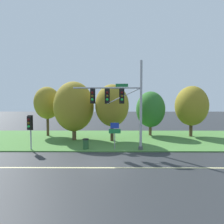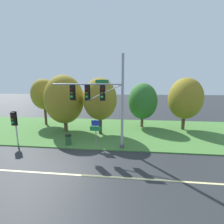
{
  "view_description": "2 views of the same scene",
  "coord_description": "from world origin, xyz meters",
  "px_view_note": "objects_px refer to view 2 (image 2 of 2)",
  "views": [
    {
      "loc": [
        0.71,
        -12.52,
        4.23
      ],
      "look_at": [
        0.62,
        3.47,
        3.46
      ],
      "focal_mm": 28.0,
      "sensor_mm": 36.0,
      "label": 1
    },
    {
      "loc": [
        3.66,
        -9.46,
        5.57
      ],
      "look_at": [
        2.21,
        4.18,
        3.09
      ],
      "focal_mm": 24.0,
      "sensor_mm": 36.0,
      "label": 2
    }
  ],
  "objects_px": {
    "tree_left_of_mast": "(64,100)",
    "tree_tall_centre": "(185,99)",
    "traffic_signal_mast": "(101,98)",
    "tree_mid_verge": "(143,101)",
    "trash_bin": "(68,140)",
    "tree_behind_signpost": "(100,99)",
    "pedestrian_signal_near_kerb": "(14,121)",
    "tree_nearest_road": "(44,94)",
    "route_sign_post": "(96,129)"
  },
  "relations": [
    {
      "from": "route_sign_post",
      "to": "tree_tall_centre",
      "type": "xyz_separation_m",
      "value": [
        9.7,
        6.31,
        2.22
      ]
    },
    {
      "from": "tree_mid_verge",
      "to": "tree_left_of_mast",
      "type": "bearing_deg",
      "value": -163.43
    },
    {
      "from": "traffic_signal_mast",
      "to": "tree_mid_verge",
      "type": "xyz_separation_m",
      "value": [
        4.15,
        7.05,
        -1.02
      ]
    },
    {
      "from": "tree_left_of_mast",
      "to": "tree_nearest_road",
      "type": "bearing_deg",
      "value": 147.24
    },
    {
      "from": "tree_behind_signpost",
      "to": "trash_bin",
      "type": "xyz_separation_m",
      "value": [
        -2.38,
        -3.53,
        -3.45
      ]
    },
    {
      "from": "tree_left_of_mast",
      "to": "trash_bin",
      "type": "height_order",
      "value": "tree_left_of_mast"
    },
    {
      "from": "tree_nearest_road",
      "to": "tree_tall_centre",
      "type": "relative_size",
      "value": 0.99
    },
    {
      "from": "trash_bin",
      "to": "tree_nearest_road",
      "type": "bearing_deg",
      "value": 131.72
    },
    {
      "from": "tree_behind_signpost",
      "to": "tree_tall_centre",
      "type": "distance_m",
      "value": 10.32
    },
    {
      "from": "route_sign_post",
      "to": "pedestrian_signal_near_kerb",
      "type": "bearing_deg",
      "value": -177.69
    },
    {
      "from": "pedestrian_signal_near_kerb",
      "to": "tree_mid_verge",
      "type": "height_order",
      "value": "tree_mid_verge"
    },
    {
      "from": "route_sign_post",
      "to": "tree_mid_verge",
      "type": "distance_m",
      "value": 8.58
    },
    {
      "from": "traffic_signal_mast",
      "to": "tree_nearest_road",
      "type": "distance_m",
      "value": 11.43
    },
    {
      "from": "traffic_signal_mast",
      "to": "route_sign_post",
      "type": "bearing_deg",
      "value": 169.9
    },
    {
      "from": "tree_left_of_mast",
      "to": "trash_bin",
      "type": "bearing_deg",
      "value": -64.47
    },
    {
      "from": "tree_mid_verge",
      "to": "trash_bin",
      "type": "distance_m",
      "value": 10.48
    },
    {
      "from": "tree_left_of_mast",
      "to": "tree_tall_centre",
      "type": "height_order",
      "value": "tree_left_of_mast"
    },
    {
      "from": "tree_left_of_mast",
      "to": "route_sign_post",
      "type": "bearing_deg",
      "value": -42.26
    },
    {
      "from": "tree_mid_verge",
      "to": "trash_bin",
      "type": "bearing_deg",
      "value": -136.87
    },
    {
      "from": "tree_tall_centre",
      "to": "tree_left_of_mast",
      "type": "bearing_deg",
      "value": -171.54
    },
    {
      "from": "tree_nearest_road",
      "to": "tree_left_of_mast",
      "type": "height_order",
      "value": "tree_left_of_mast"
    },
    {
      "from": "route_sign_post",
      "to": "tree_mid_verge",
      "type": "height_order",
      "value": "tree_mid_verge"
    },
    {
      "from": "pedestrian_signal_near_kerb",
      "to": "tree_behind_signpost",
      "type": "distance_m",
      "value": 8.44
    },
    {
      "from": "traffic_signal_mast",
      "to": "tree_mid_verge",
      "type": "relative_size",
      "value": 1.39
    },
    {
      "from": "tree_tall_centre",
      "to": "trash_bin",
      "type": "bearing_deg",
      "value": -153.18
    },
    {
      "from": "trash_bin",
      "to": "tree_behind_signpost",
      "type": "bearing_deg",
      "value": 56.03
    },
    {
      "from": "tree_behind_signpost",
      "to": "tree_mid_verge",
      "type": "xyz_separation_m",
      "value": [
        4.97,
        3.35,
        -0.54
      ]
    },
    {
      "from": "traffic_signal_mast",
      "to": "tree_mid_verge",
      "type": "bearing_deg",
      "value": 59.5
    },
    {
      "from": "tree_tall_centre",
      "to": "tree_nearest_road",
      "type": "bearing_deg",
      "value": 178.61
    },
    {
      "from": "pedestrian_signal_near_kerb",
      "to": "trash_bin",
      "type": "height_order",
      "value": "pedestrian_signal_near_kerb"
    },
    {
      "from": "pedestrian_signal_near_kerb",
      "to": "route_sign_post",
      "type": "bearing_deg",
      "value": 2.31
    },
    {
      "from": "tree_tall_centre",
      "to": "tree_behind_signpost",
      "type": "bearing_deg",
      "value": -164.79
    },
    {
      "from": "pedestrian_signal_near_kerb",
      "to": "trash_bin",
      "type": "relative_size",
      "value": 3.34
    },
    {
      "from": "tree_nearest_road",
      "to": "traffic_signal_mast",
      "type": "bearing_deg",
      "value": -36.83
    },
    {
      "from": "route_sign_post",
      "to": "tree_left_of_mast",
      "type": "distance_m",
      "value": 6.59
    },
    {
      "from": "tree_nearest_road",
      "to": "tree_behind_signpost",
      "type": "bearing_deg",
      "value": -20.71
    },
    {
      "from": "route_sign_post",
      "to": "trash_bin",
      "type": "xyz_separation_m",
      "value": [
        -2.64,
        0.07,
        -1.16
      ]
    },
    {
      "from": "pedestrian_signal_near_kerb",
      "to": "tree_mid_verge",
      "type": "xyz_separation_m",
      "value": [
        12.26,
        7.26,
        1.14
      ]
    },
    {
      "from": "trash_bin",
      "to": "pedestrian_signal_near_kerb",
      "type": "bearing_deg",
      "value": -175.61
    },
    {
      "from": "route_sign_post",
      "to": "trash_bin",
      "type": "height_order",
      "value": "route_sign_post"
    },
    {
      "from": "tree_nearest_road",
      "to": "tree_mid_verge",
      "type": "relative_size",
      "value": 1.1
    },
    {
      "from": "pedestrian_signal_near_kerb",
      "to": "trash_bin",
      "type": "distance_m",
      "value": 5.24
    },
    {
      "from": "route_sign_post",
      "to": "tree_left_of_mast",
      "type": "xyz_separation_m",
      "value": [
        -4.6,
        4.18,
        2.17
      ]
    },
    {
      "from": "tree_behind_signpost",
      "to": "tree_mid_verge",
      "type": "relative_size",
      "value": 1.1
    },
    {
      "from": "trash_bin",
      "to": "tree_mid_verge",
      "type": "bearing_deg",
      "value": 43.13
    },
    {
      "from": "traffic_signal_mast",
      "to": "pedestrian_signal_near_kerb",
      "type": "bearing_deg",
      "value": -178.54
    },
    {
      "from": "route_sign_post",
      "to": "tree_nearest_road",
      "type": "height_order",
      "value": "tree_nearest_road"
    },
    {
      "from": "tree_left_of_mast",
      "to": "trash_bin",
      "type": "relative_size",
      "value": 7.13
    },
    {
      "from": "pedestrian_signal_near_kerb",
      "to": "tree_behind_signpost",
      "type": "bearing_deg",
      "value": 28.19
    },
    {
      "from": "tree_behind_signpost",
      "to": "route_sign_post",
      "type": "bearing_deg",
      "value": -85.85
    }
  ]
}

